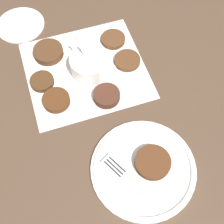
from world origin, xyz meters
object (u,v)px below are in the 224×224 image
at_px(sauce_bowl, 89,65).
at_px(fork, 125,177).
at_px(fritter_on_plate, 153,162).
at_px(serving_plate, 143,168).
at_px(extra_saucer, 20,24).

height_order(sauce_bowl, fork, sauce_bowl).
xyz_separation_m(sauce_bowl, fritter_on_plate, (0.04, -0.30, -0.00)).
distance_m(fritter_on_plate, fork, 0.07).
bearing_deg(fork, fritter_on_plate, 6.23).
relative_size(serving_plate, fritter_on_plate, 2.94).
relative_size(sauce_bowl, serving_plate, 0.45).
bearing_deg(serving_plate, extra_saucer, 106.20).
bearing_deg(serving_plate, fork, -172.27).
bearing_deg(sauce_bowl, fritter_on_plate, -82.03).
relative_size(serving_plate, fork, 1.50).
distance_m(sauce_bowl, fritter_on_plate, 0.30).
xyz_separation_m(serving_plate, extra_saucer, (-0.15, 0.53, -0.00)).
xyz_separation_m(sauce_bowl, fork, (-0.03, -0.31, -0.01)).
distance_m(serving_plate, fritter_on_plate, 0.03).
bearing_deg(fork, extra_saucer, 101.30).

